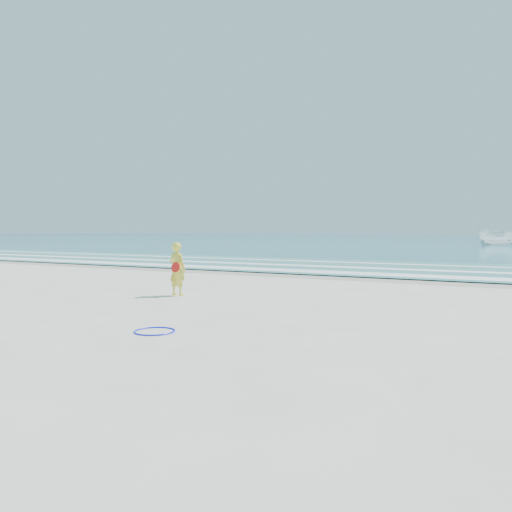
% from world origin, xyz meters
% --- Properties ---
extents(ground, '(400.00, 400.00, 0.00)m').
position_xyz_m(ground, '(0.00, 0.00, 0.00)').
color(ground, silver).
rests_on(ground, ground).
extents(wet_sand, '(400.00, 2.40, 0.00)m').
position_xyz_m(wet_sand, '(0.00, 9.00, 0.00)').
color(wet_sand, '#B2A893').
rests_on(wet_sand, ground).
extents(ocean, '(400.00, 190.00, 0.04)m').
position_xyz_m(ocean, '(0.00, 105.00, 0.02)').
color(ocean, '#19727F').
rests_on(ocean, ground).
extents(shallow, '(400.00, 10.00, 0.01)m').
position_xyz_m(shallow, '(0.00, 14.00, 0.04)').
color(shallow, '#59B7AD').
rests_on(shallow, ocean).
extents(foam_near, '(400.00, 1.40, 0.01)m').
position_xyz_m(foam_near, '(0.00, 10.30, 0.05)').
color(foam_near, white).
rests_on(foam_near, shallow).
extents(foam_mid, '(400.00, 0.90, 0.01)m').
position_xyz_m(foam_mid, '(0.00, 13.20, 0.05)').
color(foam_mid, white).
rests_on(foam_mid, shallow).
extents(foam_far, '(400.00, 0.60, 0.01)m').
position_xyz_m(foam_far, '(0.00, 16.50, 0.05)').
color(foam_far, white).
rests_on(foam_far, shallow).
extents(hoop, '(0.86, 0.86, 0.03)m').
position_xyz_m(hoop, '(1.36, -2.22, 0.01)').
color(hoop, '#0E1AFF').
rests_on(hoop, ground).
extents(boat, '(5.08, 2.39, 1.89)m').
position_xyz_m(boat, '(4.58, 53.31, 0.99)').
color(boat, white).
rests_on(boat, ocean).
extents(woman, '(0.56, 0.42, 1.44)m').
position_xyz_m(woman, '(-1.24, 1.82, 0.72)').
color(woman, yellow).
rests_on(woman, ground).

